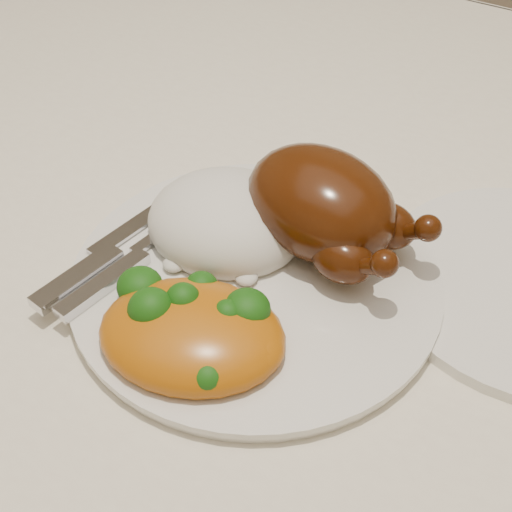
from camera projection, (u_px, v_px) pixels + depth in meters
The scene contains 7 objects.
dining_table at pixel (223, 268), 0.72m from camera, with size 1.60×0.90×0.76m.
tablecloth at pixel (221, 212), 0.67m from camera, with size 1.73×1.03×0.18m.
dinner_plate at pixel (256, 280), 0.56m from camera, with size 0.28×0.28×0.01m, color white.
roast_chicken at pixel (324, 206), 0.55m from camera, with size 0.17×0.12×0.08m.
rice_mound at pixel (228, 222), 0.58m from camera, with size 0.16×0.15×0.07m.
mac_and_cheese at pixel (197, 331), 0.50m from camera, with size 0.16×0.14×0.05m.
cutlery at pixel (113, 259), 0.56m from camera, with size 0.05×0.19×0.01m.
Camera 1 is at (0.30, -0.42, 1.17)m, focal length 50.00 mm.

